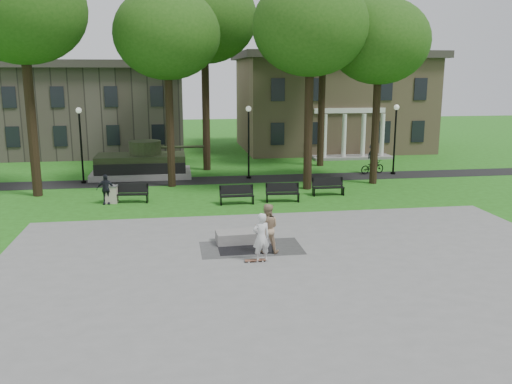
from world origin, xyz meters
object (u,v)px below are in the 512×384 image
trash_bin (112,194)px  cyclist (373,162)px  park_bench_0 (131,193)px  skateboarder (261,237)px  concrete_block (243,236)px  friend_watching (267,228)px

trash_bin → cyclist: bearing=19.9°
park_bench_0 → skateboarder: bearing=-57.2°
concrete_block → park_bench_0: (-5.02, 7.90, 0.28)m
cyclist → trash_bin: size_ratio=2.14×
skateboarder → friend_watching: (0.39, 0.99, 0.05)m
cyclist → park_bench_0: bearing=95.0°
concrete_block → park_bench_0: size_ratio=1.20×
concrete_block → skateboarder: 2.56m
cyclist → trash_bin: (-16.83, -6.10, -0.36)m
concrete_block → cyclist: size_ratio=1.07×
concrete_block → friend_watching: friend_watching is taller
concrete_block → park_bench_0: 9.36m
skateboarder → trash_bin: skateboarder is taller
skateboarder → concrete_block: bearing=-95.9°
skateboarder → friend_watching: 1.07m
friend_watching → cyclist: 18.45m
friend_watching → concrete_block: bearing=-51.4°
friend_watching → park_bench_0: 10.98m
concrete_block → friend_watching: 1.78m
friend_watching → park_bench_0: (-5.75, 9.35, -0.46)m
friend_watching → cyclist: cyclist is taller
skateboarder → friend_watching: size_ratio=0.95×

